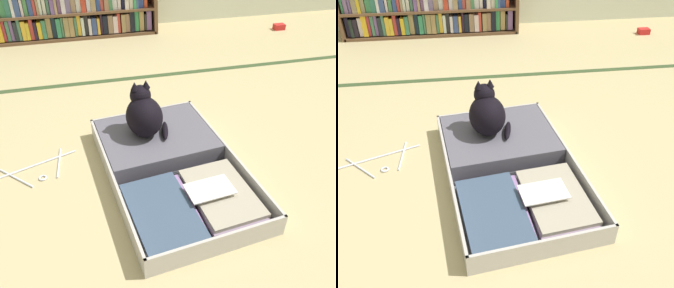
% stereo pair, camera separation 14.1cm
% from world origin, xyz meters
% --- Properties ---
extents(ground_plane, '(10.00, 10.00, 0.00)m').
position_xyz_m(ground_plane, '(0.00, 0.00, 0.00)').
color(ground_plane, tan).
extents(tatami_border, '(4.80, 0.05, 0.00)m').
position_xyz_m(tatami_border, '(0.00, 1.26, 0.00)').
color(tatami_border, '#354A27').
rests_on(tatami_border, ground_plane).
extents(open_suitcase, '(0.71, 1.04, 0.11)m').
position_xyz_m(open_suitcase, '(-0.01, 0.20, 0.05)').
color(open_suitcase, '#BBB5B1').
rests_on(open_suitcase, ground_plane).
extents(black_cat, '(0.24, 0.24, 0.28)m').
position_xyz_m(black_cat, '(-0.09, 0.40, 0.22)').
color(black_cat, black).
rests_on(black_cat, open_suitcase).
extents(clothes_hanger, '(0.41, 0.28, 0.01)m').
position_xyz_m(clothes_hanger, '(-0.65, 0.35, 0.01)').
color(clothes_hanger, silver).
rests_on(clothes_hanger, ground_plane).
extents(small_red_pouch, '(0.10, 0.07, 0.05)m').
position_xyz_m(small_red_pouch, '(1.49, 1.96, 0.02)').
color(small_red_pouch, red).
rests_on(small_red_pouch, ground_plane).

